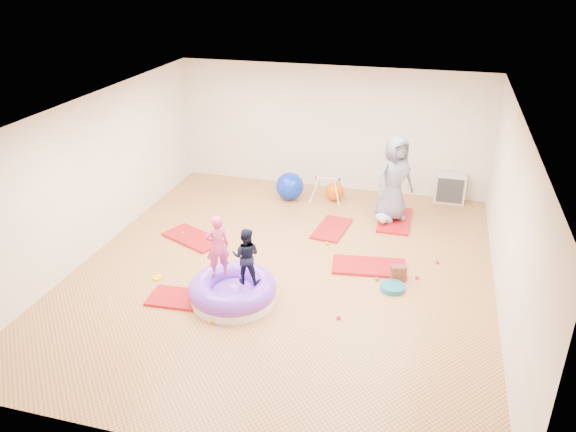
# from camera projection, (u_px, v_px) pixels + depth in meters

# --- Properties ---
(room) EXTENTS (7.01, 8.01, 2.81)m
(room) POSITION_uv_depth(u_px,v_px,m) (283.00, 196.00, 9.11)
(room) COLOR #CA8A3F
(room) RESTS_ON ground
(gym_mat_front_left) EXTENTS (1.18, 0.64, 0.05)m
(gym_mat_front_left) POSITION_uv_depth(u_px,v_px,m) (185.00, 299.00, 8.85)
(gym_mat_front_left) COLOR #B00801
(gym_mat_front_left) RESTS_ON ground
(gym_mat_mid_left) EXTENTS (1.33, 1.04, 0.05)m
(gym_mat_mid_left) POSITION_uv_depth(u_px,v_px,m) (193.00, 238.00, 10.75)
(gym_mat_mid_left) COLOR #B00801
(gym_mat_mid_left) RESTS_ON ground
(gym_mat_center_back) EXTENTS (0.68, 1.16, 0.05)m
(gym_mat_center_back) POSITION_uv_depth(u_px,v_px,m) (332.00, 229.00, 11.12)
(gym_mat_center_back) COLOR #B00801
(gym_mat_center_back) RESTS_ON ground
(gym_mat_right) EXTENTS (1.34, 0.79, 0.05)m
(gym_mat_right) POSITION_uv_depth(u_px,v_px,m) (369.00, 266.00, 9.77)
(gym_mat_right) COLOR #B00801
(gym_mat_right) RESTS_ON ground
(gym_mat_rear_right) EXTENTS (0.63, 1.26, 0.05)m
(gym_mat_rear_right) POSITION_uv_depth(u_px,v_px,m) (395.00, 220.00, 11.47)
(gym_mat_rear_right) COLOR #B00801
(gym_mat_rear_right) RESTS_ON ground
(inflatable_cushion) EXTENTS (1.38, 1.38, 0.44)m
(inflatable_cushion) POSITION_uv_depth(u_px,v_px,m) (233.00, 291.00, 8.80)
(inflatable_cushion) COLOR white
(inflatable_cushion) RESTS_ON ground
(child_pink) EXTENTS (0.45, 0.41, 1.03)m
(child_pink) POSITION_uv_depth(u_px,v_px,m) (217.00, 243.00, 8.66)
(child_pink) COLOR #D53D73
(child_pink) RESTS_ON inflatable_cushion
(child_navy) EXTENTS (0.48, 0.39, 0.91)m
(child_navy) POSITION_uv_depth(u_px,v_px,m) (246.00, 253.00, 8.50)
(child_navy) COLOR black
(child_navy) RESTS_ON inflatable_cushion
(adult_caregiver) EXTENTS (1.01, 0.99, 1.75)m
(adult_caregiver) POSITION_uv_depth(u_px,v_px,m) (394.00, 178.00, 11.11)
(adult_caregiver) COLOR slate
(adult_caregiver) RESTS_ON gym_mat_rear_right
(infant) EXTENTS (0.34, 0.35, 0.20)m
(infant) POSITION_uv_depth(u_px,v_px,m) (384.00, 218.00, 11.26)
(infant) COLOR #9FCBFA
(infant) RESTS_ON gym_mat_rear_right
(ball_pit_balls) EXTENTS (4.89, 2.94, 0.06)m
(ball_pit_balls) POSITION_uv_depth(u_px,v_px,m) (312.00, 273.00, 9.57)
(ball_pit_balls) COLOR #FCB100
(ball_pit_balls) RESTS_ON ground
(exercise_ball_blue) EXTENTS (0.62, 0.62, 0.62)m
(exercise_ball_blue) POSITION_uv_depth(u_px,v_px,m) (290.00, 186.00, 12.39)
(exercise_ball_blue) COLOR #0929AE
(exercise_ball_blue) RESTS_ON ground
(exercise_ball_orange) EXTENTS (0.41, 0.41, 0.41)m
(exercise_ball_orange) POSITION_uv_depth(u_px,v_px,m) (335.00, 191.00, 12.38)
(exercise_ball_orange) COLOR #E04F04
(exercise_ball_orange) RESTS_ON ground
(infant_play_gym) EXTENTS (0.70, 0.66, 0.54)m
(infant_play_gym) POSITION_uv_depth(u_px,v_px,m) (327.00, 185.00, 12.30)
(infant_play_gym) COLOR beige
(infant_play_gym) RESTS_ON ground
(cube_shelf) EXTENTS (0.64, 0.32, 0.64)m
(cube_shelf) POSITION_uv_depth(u_px,v_px,m) (450.00, 188.00, 12.24)
(cube_shelf) COLOR beige
(cube_shelf) RESTS_ON ground
(balance_disc) EXTENTS (0.40, 0.40, 0.09)m
(balance_disc) POSITION_uv_depth(u_px,v_px,m) (393.00, 288.00, 9.12)
(balance_disc) COLOR #17647B
(balance_disc) RESTS_ON ground
(backpack) EXTENTS (0.27, 0.22, 0.28)m
(backpack) POSITION_uv_depth(u_px,v_px,m) (398.00, 273.00, 9.34)
(backpack) COLOR #AD4125
(backpack) RESTS_ON ground
(yellow_toy) EXTENTS (0.19, 0.19, 0.03)m
(yellow_toy) POSITION_uv_depth(u_px,v_px,m) (157.00, 278.00, 9.46)
(yellow_toy) COLOR #FCB100
(yellow_toy) RESTS_ON ground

